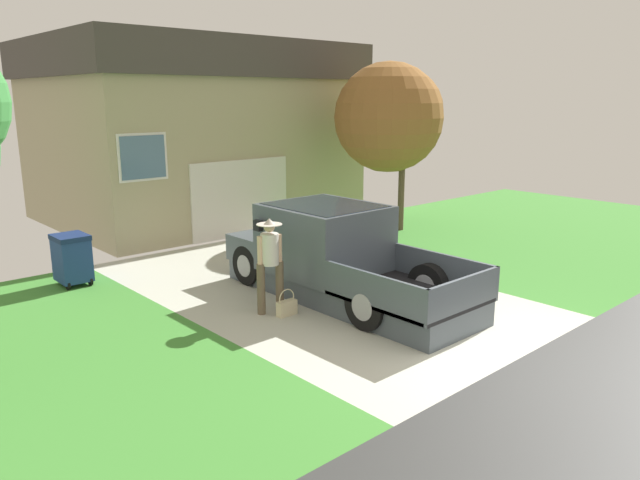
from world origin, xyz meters
name	(u,v)px	position (x,y,z in m)	size (l,w,h in m)	color
pickup_truck	(331,255)	(0.12, 3.98, 0.76)	(2.01, 5.18, 1.70)	#475059
person_with_hat	(270,259)	(-1.35, 3.92, 0.96)	(0.48, 0.44, 1.67)	brown
handbag	(287,307)	(-1.24, 3.62, 0.15)	(0.36, 0.15, 0.47)	beige
house_with_garage	(193,131)	(2.35, 12.58, 2.64)	(8.61, 6.96, 5.22)	tan
neighbor_tree	(393,115)	(5.34, 7.07, 3.17)	(3.05, 2.98, 4.61)	brown
wheeled_trash_bin	(72,258)	(-3.30, 7.84, 0.56)	(0.60, 0.72, 1.02)	navy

